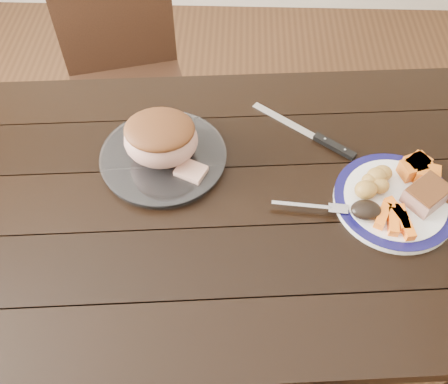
{
  "coord_description": "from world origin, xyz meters",
  "views": [
    {
      "loc": [
        0.1,
        -0.72,
        1.72
      ],
      "look_at": [
        0.08,
        -0.02,
        0.8
      ],
      "focal_mm": 40.0,
      "sensor_mm": 36.0,
      "label": 1
    }
  ],
  "objects_px": {
    "dinner_plate": "(394,201)",
    "pork_slice": "(426,195)",
    "dining_table": "(193,219)",
    "serving_platter": "(164,158)",
    "roast_joint": "(161,140)",
    "carving_knife": "(321,140)",
    "chair_far": "(125,72)",
    "fork": "(315,207)"
  },
  "relations": [
    {
      "from": "dinner_plate",
      "to": "pork_slice",
      "type": "bearing_deg",
      "value": -4.76
    },
    {
      "from": "dining_table",
      "to": "serving_platter",
      "type": "height_order",
      "value": "serving_platter"
    },
    {
      "from": "dining_table",
      "to": "roast_joint",
      "type": "height_order",
      "value": "roast_joint"
    },
    {
      "from": "dinner_plate",
      "to": "carving_knife",
      "type": "height_order",
      "value": "dinner_plate"
    },
    {
      "from": "chair_far",
      "to": "roast_joint",
      "type": "bearing_deg",
      "value": 95.03
    },
    {
      "from": "dining_table",
      "to": "serving_platter",
      "type": "distance_m",
      "value": 0.17
    },
    {
      "from": "chair_far",
      "to": "serving_platter",
      "type": "relative_size",
      "value": 2.98
    },
    {
      "from": "chair_far",
      "to": "pork_slice",
      "type": "bearing_deg",
      "value": 123.73
    },
    {
      "from": "dining_table",
      "to": "carving_knife",
      "type": "relative_size",
      "value": 6.24
    },
    {
      "from": "chair_far",
      "to": "serving_platter",
      "type": "height_order",
      "value": "chair_far"
    },
    {
      "from": "chair_far",
      "to": "pork_slice",
      "type": "height_order",
      "value": "chair_far"
    },
    {
      "from": "dining_table",
      "to": "chair_far",
      "type": "relative_size",
      "value": 1.79
    },
    {
      "from": "serving_platter",
      "to": "pork_slice",
      "type": "distance_m",
      "value": 0.64
    },
    {
      "from": "dinner_plate",
      "to": "carving_knife",
      "type": "xyz_separation_m",
      "value": [
        -0.16,
        0.2,
        -0.0
      ]
    },
    {
      "from": "dinner_plate",
      "to": "fork",
      "type": "distance_m",
      "value": 0.19
    },
    {
      "from": "chair_far",
      "to": "roast_joint",
      "type": "height_order",
      "value": "chair_far"
    },
    {
      "from": "dinner_plate",
      "to": "serving_platter",
      "type": "xyz_separation_m",
      "value": [
        -0.57,
        0.12,
        0.0
      ]
    },
    {
      "from": "pork_slice",
      "to": "roast_joint",
      "type": "xyz_separation_m",
      "value": [
        -0.63,
        0.12,
        0.04
      ]
    },
    {
      "from": "dining_table",
      "to": "pork_slice",
      "type": "relative_size",
      "value": 18.18
    },
    {
      "from": "carving_knife",
      "to": "serving_platter",
      "type": "bearing_deg",
      "value": -131.63
    },
    {
      "from": "pork_slice",
      "to": "chair_far",
      "type": "bearing_deg",
      "value": 139.23
    },
    {
      "from": "roast_joint",
      "to": "carving_knife",
      "type": "bearing_deg",
      "value": 11.1
    },
    {
      "from": "dinner_plate",
      "to": "roast_joint",
      "type": "xyz_separation_m",
      "value": [
        -0.57,
        0.12,
        0.07
      ]
    },
    {
      "from": "pork_slice",
      "to": "roast_joint",
      "type": "height_order",
      "value": "roast_joint"
    },
    {
      "from": "dining_table",
      "to": "fork",
      "type": "relative_size",
      "value": 9.35
    },
    {
      "from": "dinner_plate",
      "to": "serving_platter",
      "type": "bearing_deg",
      "value": 168.24
    },
    {
      "from": "serving_platter",
      "to": "pork_slice",
      "type": "height_order",
      "value": "pork_slice"
    },
    {
      "from": "fork",
      "to": "roast_joint",
      "type": "xyz_separation_m",
      "value": [
        -0.37,
        0.15,
        0.06
      ]
    },
    {
      "from": "pork_slice",
      "to": "serving_platter",
      "type": "bearing_deg",
      "value": 168.94
    },
    {
      "from": "dining_table",
      "to": "serving_platter",
      "type": "relative_size",
      "value": 5.33
    },
    {
      "from": "dinner_plate",
      "to": "roast_joint",
      "type": "height_order",
      "value": "roast_joint"
    },
    {
      "from": "chair_far",
      "to": "dinner_plate",
      "type": "xyz_separation_m",
      "value": [
        0.8,
        -0.74,
        0.23
      ]
    },
    {
      "from": "serving_platter",
      "to": "fork",
      "type": "xyz_separation_m",
      "value": [
        0.37,
        -0.15,
        0.01
      ]
    },
    {
      "from": "pork_slice",
      "to": "roast_joint",
      "type": "bearing_deg",
      "value": 168.94
    },
    {
      "from": "chair_far",
      "to": "fork",
      "type": "xyz_separation_m",
      "value": [
        0.61,
        -0.77,
        0.25
      ]
    },
    {
      "from": "chair_far",
      "to": "fork",
      "type": "height_order",
      "value": "chair_far"
    },
    {
      "from": "serving_platter",
      "to": "chair_far",
      "type": "bearing_deg",
      "value": 110.54
    },
    {
      "from": "chair_far",
      "to": "roast_joint",
      "type": "relative_size",
      "value": 5.1
    },
    {
      "from": "chair_far",
      "to": "dinner_plate",
      "type": "bearing_deg",
      "value": 121.73
    },
    {
      "from": "dinner_plate",
      "to": "pork_slice",
      "type": "height_order",
      "value": "pork_slice"
    },
    {
      "from": "pork_slice",
      "to": "fork",
      "type": "bearing_deg",
      "value": -174.18
    },
    {
      "from": "chair_far",
      "to": "dinner_plate",
      "type": "distance_m",
      "value": 1.11
    }
  ]
}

